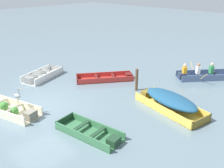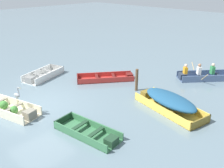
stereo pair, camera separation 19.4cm
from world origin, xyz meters
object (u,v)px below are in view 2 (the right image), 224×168
(mooring_post, at_px, (137,80))
(rowboat_slate_blue_with_crew, at_px, (204,75))
(dinghy_cream_foreground, at_px, (8,108))
(heron_on_dinghy, at_px, (17,95))
(skiff_yellow_mid_moored, at_px, (169,101))
(skiff_red_near_moored, at_px, (107,78))
(skiff_white_outer_moored, at_px, (42,76))
(skiff_green_far_moored, at_px, (90,133))

(mooring_post, bearing_deg, rowboat_slate_blue_with_crew, 66.09)
(dinghy_cream_foreground, xyz_separation_m, rowboat_slate_blue_with_crew, (4.23, 9.52, 0.06))
(heron_on_dinghy, bearing_deg, mooring_post, 69.44)
(rowboat_slate_blue_with_crew, bearing_deg, skiff_yellow_mid_moored, -82.73)
(dinghy_cream_foreground, distance_m, skiff_red_near_moored, 5.59)
(dinghy_cream_foreground, xyz_separation_m, mooring_post, (2.48, 5.58, 0.42))
(rowboat_slate_blue_with_crew, xyz_separation_m, heron_on_dinghy, (-3.74, -9.26, 0.65))
(heron_on_dinghy, bearing_deg, skiff_yellow_mid_moored, 47.41)
(skiff_red_near_moored, relative_size, skiff_white_outer_moored, 1.16)
(skiff_green_far_moored, bearing_deg, skiff_red_near_moored, 128.73)
(skiff_white_outer_moored, distance_m, mooring_post, 5.56)
(dinghy_cream_foreground, relative_size, skiff_red_near_moored, 1.09)
(skiff_green_far_moored, height_order, heron_on_dinghy, heron_on_dinghy)
(skiff_yellow_mid_moored, bearing_deg, dinghy_cream_foreground, -134.08)
(skiff_yellow_mid_moored, xyz_separation_m, mooring_post, (-2.33, 0.62, 0.16))
(dinghy_cream_foreground, relative_size, mooring_post, 2.96)
(dinghy_cream_foreground, distance_m, skiff_green_far_moored, 4.04)
(skiff_red_near_moored, height_order, heron_on_dinghy, heron_on_dinghy)
(skiff_red_near_moored, distance_m, skiff_green_far_moored, 5.50)
(skiff_red_near_moored, bearing_deg, heron_on_dinghy, -88.91)
(heron_on_dinghy, relative_size, mooring_post, 0.73)
(heron_on_dinghy, bearing_deg, rowboat_slate_blue_with_crew, 67.99)
(dinghy_cream_foreground, height_order, skiff_green_far_moored, dinghy_cream_foreground)
(heron_on_dinghy, bearing_deg, dinghy_cream_foreground, -151.45)
(rowboat_slate_blue_with_crew, height_order, heron_on_dinghy, heron_on_dinghy)
(skiff_yellow_mid_moored, bearing_deg, skiff_green_far_moored, -104.94)
(skiff_green_far_moored, relative_size, mooring_post, 2.32)
(mooring_post, bearing_deg, skiff_green_far_moored, -72.62)
(skiff_red_near_moored, distance_m, skiff_white_outer_moored, 3.77)
(skiff_white_outer_moored, bearing_deg, dinghy_cream_foreground, -51.56)
(skiff_yellow_mid_moored, distance_m, heron_on_dinghy, 6.40)
(skiff_yellow_mid_moored, height_order, heron_on_dinghy, heron_on_dinghy)
(mooring_post, bearing_deg, skiff_yellow_mid_moored, -14.84)
(dinghy_cream_foreground, height_order, rowboat_slate_blue_with_crew, rowboat_slate_blue_with_crew)
(skiff_yellow_mid_moored, distance_m, skiff_green_far_moored, 3.82)
(dinghy_cream_foreground, height_order, heron_on_dinghy, heron_on_dinghy)
(skiff_red_near_moored, bearing_deg, mooring_post, 0.21)
(mooring_post, bearing_deg, heron_on_dinghy, -110.56)
(rowboat_slate_blue_with_crew, bearing_deg, heron_on_dinghy, -112.01)
(skiff_red_near_moored, xyz_separation_m, heron_on_dinghy, (0.10, -5.31, 0.77))
(rowboat_slate_blue_with_crew, distance_m, heron_on_dinghy, 10.00)
(dinghy_cream_foreground, distance_m, skiff_white_outer_moored, 4.01)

